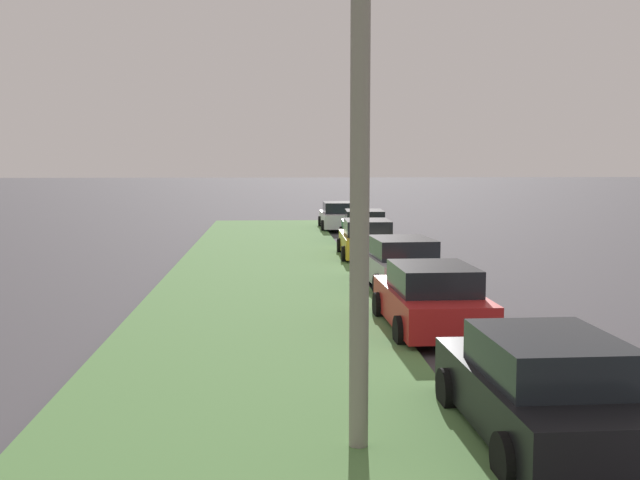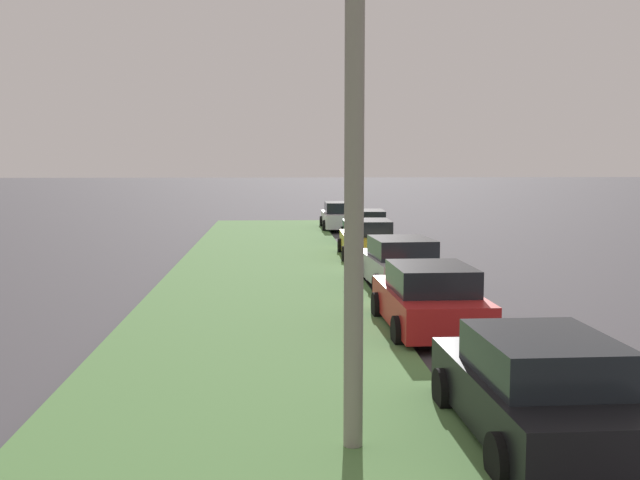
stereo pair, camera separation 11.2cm
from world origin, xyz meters
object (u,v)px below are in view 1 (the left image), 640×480
Objects in this scene: parked_car_green at (364,227)px; streetlight at (390,99)px; parked_car_yellow at (367,240)px; parked_car_white at (339,217)px; parked_car_red at (431,299)px; parked_car_silver at (401,264)px; parked_car_black at (543,390)px.

streetlight is (-24.56, 2.55, 3.67)m from parked_car_green.
parked_car_white is at bearing 1.46° from parked_car_yellow.
parked_car_green is at bearing -3.36° from parked_car_red.
parked_car_silver is at bearing -179.11° from parked_car_white.
streetlight reaches higher than parked_car_yellow.
parked_car_silver is (12.19, -0.13, 0.00)m from parked_car_black.
streetlight is (-19.14, 2.03, 3.67)m from parked_car_yellow.
parked_car_green is at bearing -5.02° from parked_car_silver.
parked_car_silver and parked_car_green have the same top height.
streetlight is (-12.51, 2.21, 3.67)m from parked_car_silver.
parked_car_black is 1.00× the size of parked_car_red.
parked_car_white is 31.17m from streetlight.
parked_car_green is 24.96m from streetlight.
parked_car_red is (6.56, 0.13, 0.00)m from parked_car_black.
parked_car_red is at bearing -179.90° from parked_car_white.
parked_car_silver is 18.37m from parked_car_white.
parked_car_black is 1.01× the size of parked_car_white.
parked_car_red is 12.25m from parked_car_yellow.
parked_car_green is (24.23, -0.47, 0.00)m from parked_car_black.
parked_car_red is at bearing -179.38° from parked_car_green.
parked_car_silver is at bearing -179.03° from parked_car_green.
parked_car_yellow is 1.01× the size of parked_car_white.
parked_car_green is 0.58× the size of streetlight.
parked_car_red is at bearing -179.07° from parked_car_yellow.
streetlight is at bearing 162.82° from parked_car_red.
streetlight is (-30.89, 2.00, 3.67)m from parked_car_white.
parked_car_green is at bearing -174.78° from parked_car_white.
parked_car_red is at bearing -0.30° from parked_car_black.
parked_car_black is at bearing -81.03° from streetlight.
parked_car_yellow is 19.60m from streetlight.
parked_car_silver is at bearing -10.03° from streetlight.
parked_car_yellow is (6.63, 0.18, 0.00)m from parked_car_silver.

